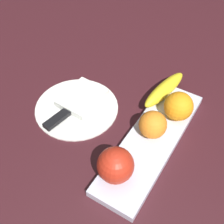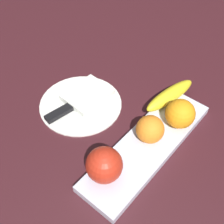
{
  "view_description": "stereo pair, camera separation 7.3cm",
  "coord_description": "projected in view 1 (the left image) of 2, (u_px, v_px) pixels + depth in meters",
  "views": [
    {
      "loc": [
        -0.38,
        -0.18,
        0.59
      ],
      "look_at": [
        0.04,
        0.08,
        0.05
      ],
      "focal_mm": 47.91,
      "sensor_mm": 36.0,
      "label": 1
    },
    {
      "loc": [
        -0.33,
        -0.24,
        0.59
      ],
      "look_at": [
        0.04,
        0.08,
        0.05
      ],
      "focal_mm": 47.91,
      "sensor_mm": 36.0,
      "label": 2
    }
  ],
  "objects": [
    {
      "name": "folded_napkin",
      "position": [
        82.0,
        98.0,
        0.81
      ],
      "size": [
        0.12,
        0.1,
        0.02
      ],
      "primitive_type": "cube",
      "rotation": [
        0.0,
        0.0,
        -0.05
      ],
      "color": "white",
      "rests_on": "dinner_plate"
    },
    {
      "name": "banana",
      "position": [
        164.0,
        89.0,
        0.8
      ],
      "size": [
        0.17,
        0.07,
        0.04
      ],
      "primitive_type": "ellipsoid",
      "rotation": [
        0.0,
        0.0,
        2.97
      ],
      "color": "yellow",
      "rests_on": "fruit_tray"
    },
    {
      "name": "orange_near_banana",
      "position": [
        153.0,
        125.0,
        0.7
      ],
      "size": [
        0.07,
        0.07,
        0.07
      ],
      "primitive_type": "sphere",
      "color": "orange",
      "rests_on": "fruit_tray"
    },
    {
      "name": "dinner_plate",
      "position": [
        77.0,
        107.0,
        0.8
      ],
      "size": [
        0.22,
        0.22,
        0.01
      ],
      "primitive_type": "cylinder",
      "color": "white",
      "rests_on": "ground_plane"
    },
    {
      "name": "fruit_tray",
      "position": [
        151.0,
        141.0,
        0.72
      ],
      "size": [
        0.39,
        0.11,
        0.02
      ],
      "primitive_type": "cube",
      "color": "silver",
      "rests_on": "ground_plane"
    },
    {
      "name": "apple",
      "position": [
        116.0,
        165.0,
        0.62
      ],
      "size": [
        0.08,
        0.08,
        0.08
      ],
      "primitive_type": "sphere",
      "color": "red",
      "rests_on": "fruit_tray"
    },
    {
      "name": "orange_near_apple",
      "position": [
        179.0,
        106.0,
        0.73
      ],
      "size": [
        0.07,
        0.07,
        0.07
      ],
      "primitive_type": "sphere",
      "color": "orange",
      "rests_on": "fruit_tray"
    },
    {
      "name": "ground_plane",
      "position": [
        131.0,
        148.0,
        0.72
      ],
      "size": [
        2.4,
        2.4,
        0.0
      ],
      "primitive_type": "plane",
      "color": "#3B171D"
    },
    {
      "name": "knife",
      "position": [
        64.0,
        115.0,
        0.77
      ],
      "size": [
        0.18,
        0.05,
        0.01
      ],
      "rotation": [
        0.0,
        0.0,
        -0.18
      ],
      "color": "silver",
      "rests_on": "dinner_plate"
    }
  ]
}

